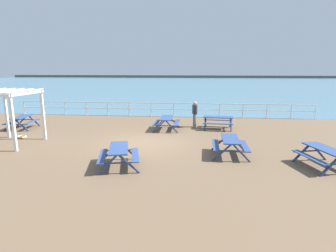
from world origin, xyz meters
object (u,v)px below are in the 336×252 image
at_px(picnic_table_mid_centre, 324,153).
at_px(picnic_table_far_left, 119,152).
at_px(visitor, 195,112).
at_px(picnic_table_far_right, 218,120).
at_px(picnic_table_near_right, 167,120).
at_px(lattice_pergola, 8,104).
at_px(picnic_table_seaward, 230,142).
at_px(picnic_table_near_left, 22,119).

bearing_deg(picnic_table_mid_centre, picnic_table_far_left, 79.48).
relative_size(picnic_table_mid_centre, visitor, 1.29).
bearing_deg(picnic_table_far_right, picnic_table_near_right, -165.10).
height_order(picnic_table_near_right, lattice_pergola, lattice_pergola).
relative_size(picnic_table_near_right, lattice_pergola, 0.66).
distance_m(picnic_table_seaward, visitor, 5.96).
height_order(picnic_table_mid_centre, picnic_table_far_right, same).
bearing_deg(picnic_table_seaward, lattice_pergola, 87.33).
height_order(picnic_table_near_left, visitor, visitor).
bearing_deg(visitor, picnic_table_far_right, 142.64).
height_order(picnic_table_near_left, picnic_table_near_right, same).
distance_m(picnic_table_near_left, picnic_table_far_right, 12.32).
xyz_separation_m(picnic_table_far_right, visitor, (-1.46, 0.42, 0.36)).
xyz_separation_m(picnic_table_mid_centre, picnic_table_far_left, (-7.83, -0.69, 0.00)).
distance_m(picnic_table_mid_centre, visitor, 8.49).
bearing_deg(picnic_table_far_right, picnic_table_mid_centre, -56.86).
relative_size(picnic_table_near_left, picnic_table_far_right, 1.02).
relative_size(picnic_table_seaward, lattice_pergola, 0.68).
distance_m(picnic_table_mid_centre, picnic_table_seaward, 3.58).
relative_size(picnic_table_far_right, lattice_pergola, 0.70).
bearing_deg(picnic_table_mid_centre, picnic_table_near_left, 55.85).
relative_size(picnic_table_far_right, visitor, 1.15).
bearing_deg(picnic_table_near_left, picnic_table_far_right, -91.16).
xyz_separation_m(picnic_table_near_left, picnic_table_far_left, (7.93, -6.00, 0.00)).
bearing_deg(lattice_pergola, picnic_table_near_right, 32.12).
distance_m(picnic_table_near_left, picnic_table_mid_centre, 16.63).
relative_size(picnic_table_seaward, visitor, 1.11).
bearing_deg(visitor, picnic_table_seaward, 84.11).
bearing_deg(picnic_table_mid_centre, picnic_table_near_right, 33.06).
relative_size(picnic_table_mid_centre, picnic_table_far_left, 1.02).
bearing_deg(picnic_table_mid_centre, picnic_table_far_right, 12.94).
distance_m(picnic_table_near_right, picnic_table_seaward, 5.77).
distance_m(picnic_table_far_right, picnic_table_seaward, 5.32).
bearing_deg(lattice_pergola, picnic_table_seaward, -0.09).
height_order(picnic_table_near_left, picnic_table_far_left, same).
bearing_deg(picnic_table_mid_centre, picnic_table_seaward, 55.92).
distance_m(picnic_table_near_right, picnic_table_mid_centre, 8.90).
height_order(picnic_table_far_left, lattice_pergola, lattice_pergola).
relative_size(picnic_table_near_left, picnic_table_near_right, 1.09).
distance_m(picnic_table_far_right, lattice_pergola, 11.60).
bearing_deg(picnic_table_near_left, picnic_table_far_left, -133.58).
xyz_separation_m(picnic_table_near_right, visitor, (1.71, 1.00, 0.36)).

